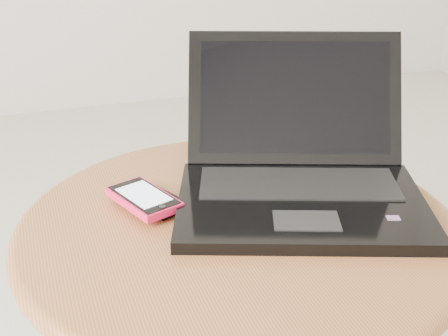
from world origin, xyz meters
name	(u,v)px	position (x,y,z in m)	size (l,w,h in m)	color
table	(237,282)	(0.07, -0.02, 0.38)	(0.62, 0.62, 0.49)	#622F18
laptop	(299,171)	(0.18, 0.02, 0.53)	(0.44, 0.44, 0.21)	black
phone_black	(154,200)	(-0.03, 0.06, 0.49)	(0.09, 0.11, 0.01)	black
phone_pink	(144,198)	(-0.05, 0.05, 0.51)	(0.10, 0.13, 0.01)	#EC1A4A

